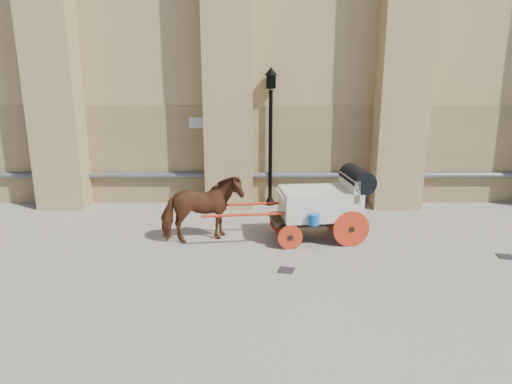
{
  "coord_description": "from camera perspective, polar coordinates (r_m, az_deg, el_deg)",
  "views": [
    {
      "loc": [
        -0.25,
        -9.78,
        3.94
      ],
      "look_at": [
        -0.22,
        0.7,
        1.21
      ],
      "focal_mm": 32.0,
      "sensor_mm": 36.0,
      "label": 1
    }
  ],
  "objects": [
    {
      "name": "ground",
      "position": [
        10.54,
        1.19,
        -7.32
      ],
      "size": [
        90.0,
        90.0,
        0.0
      ],
      "primitive_type": "plane",
      "color": "gray",
      "rests_on": "ground"
    },
    {
      "name": "horse",
      "position": [
        10.94,
        -6.78,
        -2.15
      ],
      "size": [
        2.07,
        1.43,
        1.6
      ],
      "primitive_type": "imported",
      "rotation": [
        0.0,
        0.0,
        1.9
      ],
      "color": "brown",
      "rests_on": "ground"
    },
    {
      "name": "carriage",
      "position": [
        11.11,
        8.59,
        -1.16
      ],
      "size": [
        4.12,
        1.57,
        1.76
      ],
      "rotation": [
        0.0,
        0.0,
        0.12
      ],
      "color": "black",
      "rests_on": "ground"
    },
    {
      "name": "street_lamp",
      "position": [
        13.7,
        1.83,
        7.32
      ],
      "size": [
        0.39,
        0.39,
        4.11
      ],
      "color": "black",
      "rests_on": "ground"
    },
    {
      "name": "drain_grate_near",
      "position": [
        9.55,
        3.79,
        -9.73
      ],
      "size": [
        0.39,
        0.39,
        0.01
      ],
      "primitive_type": "cube",
      "rotation": [
        0.0,
        0.0,
        -0.26
      ],
      "color": "black",
      "rests_on": "ground"
    },
    {
      "name": "drain_grate_far",
      "position": [
        11.59,
        28.67,
        -7.09
      ],
      "size": [
        0.38,
        0.38,
        0.01
      ],
      "primitive_type": "cube",
      "rotation": [
        0.0,
        0.0,
        -0.2
      ],
      "color": "black",
      "rests_on": "ground"
    }
  ]
}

